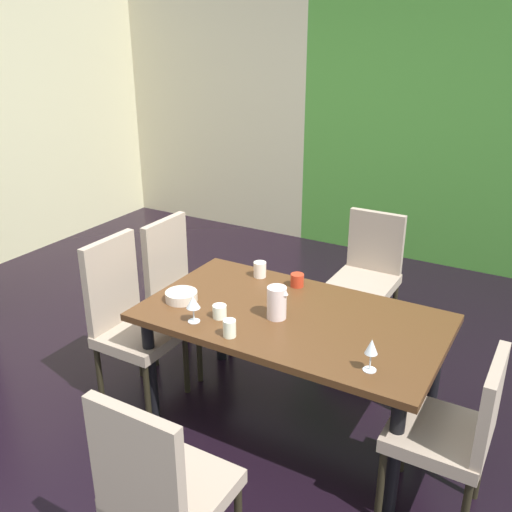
# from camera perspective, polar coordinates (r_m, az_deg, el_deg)

# --- Properties ---
(ground_plane) EXTENTS (5.91, 5.76, 0.02)m
(ground_plane) POSITION_cam_1_polar(r_m,az_deg,el_deg) (4.02, -5.61, -11.78)
(ground_plane) COLOR black
(back_panel_interior) EXTENTS (2.38, 0.10, 2.70)m
(back_panel_interior) POSITION_cam_1_polar(r_m,az_deg,el_deg) (6.72, -4.42, 14.65)
(back_panel_interior) COLOR beige
(back_panel_interior) RESTS_ON ground_plane
(garden_window_panel) EXTENTS (3.53, 0.10, 2.70)m
(garden_window_panel) POSITION_cam_1_polar(r_m,az_deg,el_deg) (5.63, 21.94, 11.69)
(garden_window_panel) COLOR #478E33
(garden_window_panel) RESTS_ON ground_plane
(dining_table) EXTENTS (1.67, 0.96, 0.72)m
(dining_table) POSITION_cam_1_polar(r_m,az_deg,el_deg) (3.25, 3.59, -7.14)
(dining_table) COLOR #4F3018
(dining_table) RESTS_ON ground_plane
(chair_head_near) EXTENTS (0.44, 0.44, 0.98)m
(chair_head_near) POSITION_cam_1_polar(r_m,az_deg,el_deg) (2.44, -9.60, -21.78)
(chair_head_near) COLOR gray
(chair_head_near) RESTS_ON ground_plane
(chair_right_near) EXTENTS (0.44, 0.44, 0.90)m
(chair_right_near) POSITION_cam_1_polar(r_m,az_deg,el_deg) (2.87, 19.34, -15.94)
(chair_right_near) COLOR gray
(chair_right_near) RESTS_ON ground_plane
(chair_left_far) EXTENTS (0.45, 0.44, 1.02)m
(chair_left_far) POSITION_cam_1_polar(r_m,az_deg,el_deg) (3.95, -7.54, -3.04)
(chair_left_far) COLOR gray
(chair_left_far) RESTS_ON ground_plane
(chair_left_near) EXTENTS (0.45, 0.44, 1.05)m
(chair_left_near) POSITION_cam_1_polar(r_m,az_deg,el_deg) (3.59, -12.67, -5.91)
(chair_left_near) COLOR gray
(chair_left_near) RESTS_ON ground_plane
(chair_head_far) EXTENTS (0.44, 0.45, 0.95)m
(chair_head_far) POSITION_cam_1_polar(r_m,az_deg,el_deg) (4.32, 11.18, -1.37)
(chair_head_far) COLOR gray
(chair_head_far) RESTS_ON ground_plane
(wine_glass_left) EXTENTS (0.06, 0.06, 0.17)m
(wine_glass_left) POSITION_cam_1_polar(r_m,az_deg,el_deg) (2.71, 11.47, -9.00)
(wine_glass_left) COLOR silver
(wine_glass_left) RESTS_ON dining_table
(wine_glass_near_window) EXTENTS (0.08, 0.08, 0.15)m
(wine_glass_near_window) POSITION_cam_1_polar(r_m,az_deg,el_deg) (3.10, -6.30, -4.70)
(wine_glass_near_window) COLOR silver
(wine_glass_near_window) RESTS_ON dining_table
(serving_bowl_south) EXTENTS (0.19, 0.19, 0.05)m
(serving_bowl_south) POSITION_cam_1_polar(r_m,az_deg,el_deg) (3.37, -7.47, -4.00)
(serving_bowl_south) COLOR beige
(serving_bowl_south) RESTS_ON dining_table
(cup_corner) EXTENTS (0.08, 0.08, 0.07)m
(cup_corner) POSITION_cam_1_polar(r_m,az_deg,el_deg) (3.16, -3.66, -5.55)
(cup_corner) COLOR white
(cup_corner) RESTS_ON dining_table
(cup_east) EXTENTS (0.07, 0.07, 0.09)m
(cup_east) POSITION_cam_1_polar(r_m,az_deg,el_deg) (2.97, -2.66, -7.23)
(cup_east) COLOR #E9EFCE
(cup_east) RESTS_ON dining_table
(cup_west) EXTENTS (0.08, 0.08, 0.10)m
(cup_west) POSITION_cam_1_polar(r_m,az_deg,el_deg) (3.64, 0.39, -1.36)
(cup_west) COLOR #F4E3CE
(cup_west) RESTS_ON dining_table
(cup_center) EXTENTS (0.08, 0.08, 0.08)m
(cup_center) POSITION_cam_1_polar(r_m,az_deg,el_deg) (3.53, 4.14, -2.42)
(cup_center) COLOR red
(cup_center) RESTS_ON dining_table
(pitcher_near_shelf) EXTENTS (0.12, 0.11, 0.19)m
(pitcher_near_shelf) POSITION_cam_1_polar(r_m,az_deg,el_deg) (3.13, 2.10, -4.66)
(pitcher_near_shelf) COLOR silver
(pitcher_near_shelf) RESTS_ON dining_table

